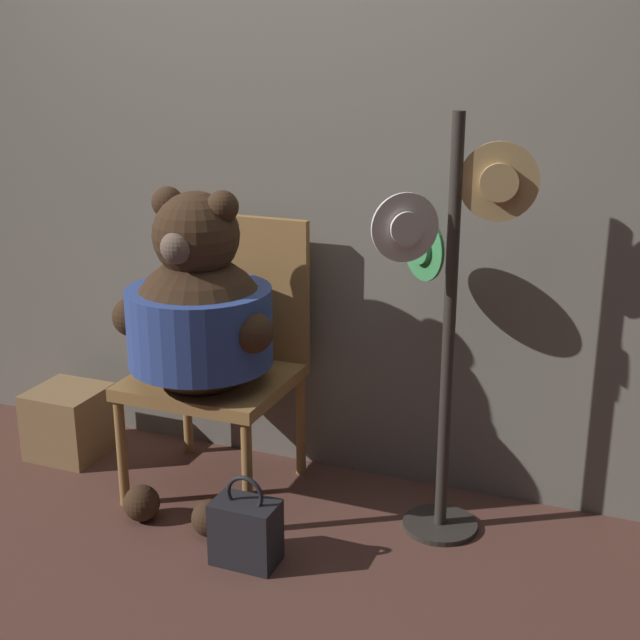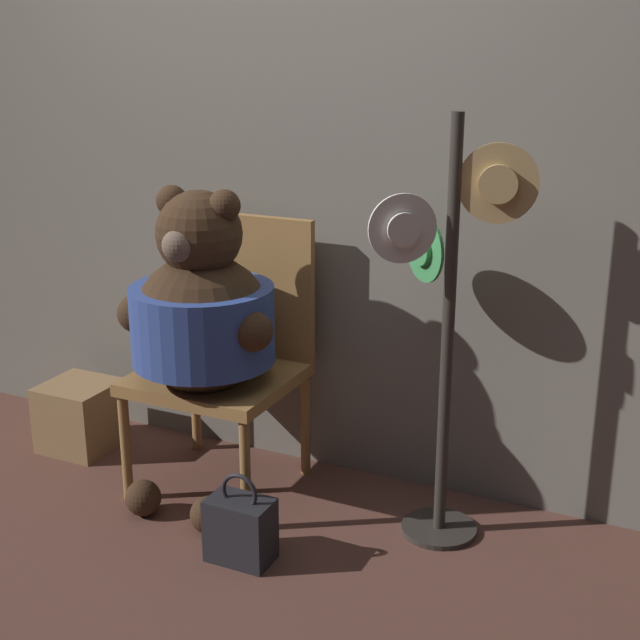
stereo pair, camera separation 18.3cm
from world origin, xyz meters
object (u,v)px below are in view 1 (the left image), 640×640
object	(u,v)px
chair	(224,348)
teddy_bear	(199,318)
hat_display_rack	(447,314)
handbag_on_ground	(246,531)

from	to	relation	value
chair	teddy_bear	bearing A→B (deg)	-88.72
chair	teddy_bear	size ratio (longest dim) A/B	0.87
chair	hat_display_rack	xyz separation A→B (m)	(0.91, -0.05, 0.26)
handbag_on_ground	teddy_bear	bearing A→B (deg)	135.55
chair	teddy_bear	world-z (taller)	teddy_bear
handbag_on_ground	hat_display_rack	bearing A→B (deg)	41.00
chair	teddy_bear	distance (m)	0.27
chair	hat_display_rack	world-z (taller)	hat_display_rack
hat_display_rack	teddy_bear	bearing A→B (deg)	-170.95
teddy_bear	hat_display_rack	distance (m)	0.92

